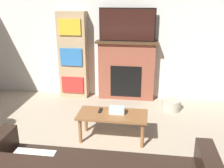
% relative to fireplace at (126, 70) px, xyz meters
% --- Properties ---
extents(wall_back, '(6.73, 0.06, 2.70)m').
position_rel_fireplace_xyz_m(wall_back, '(-0.23, 0.14, 0.76)').
color(wall_back, silver).
rests_on(wall_back, ground_plane).
extents(fireplace, '(1.21, 0.28, 1.18)m').
position_rel_fireplace_xyz_m(fireplace, '(0.00, 0.00, 0.00)').
color(fireplace, brown).
rests_on(fireplace, ground_plane).
extents(tv, '(1.06, 0.03, 0.62)m').
position_rel_fireplace_xyz_m(tv, '(0.00, -0.02, 0.90)').
color(tv, black).
rests_on(tv, fireplace).
extents(coffee_table, '(1.00, 0.47, 0.40)m').
position_rel_fireplace_xyz_m(coffee_table, '(-0.05, -1.64, -0.25)').
color(coffee_table, brown).
rests_on(coffee_table, ground_plane).
extents(tissue_box, '(0.22, 0.12, 0.10)m').
position_rel_fireplace_xyz_m(tissue_box, '(0.01, -1.61, -0.14)').
color(tissue_box, silver).
rests_on(tissue_box, coffee_table).
extents(remote_control, '(0.04, 0.15, 0.02)m').
position_rel_fireplace_xyz_m(remote_control, '(-0.24, -1.57, -0.18)').
color(remote_control, black).
rests_on(remote_control, coffee_table).
extents(bookshelf, '(0.56, 0.29, 1.73)m').
position_rel_fireplace_xyz_m(bookshelf, '(-1.08, -0.02, 0.27)').
color(bookshelf, tan).
rests_on(bookshelf, ground_plane).
extents(storage_basket, '(0.35, 0.35, 0.20)m').
position_rel_fireplace_xyz_m(storage_basket, '(0.88, -0.47, -0.49)').
color(storage_basket, '#BCB29E').
rests_on(storage_basket, ground_plane).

